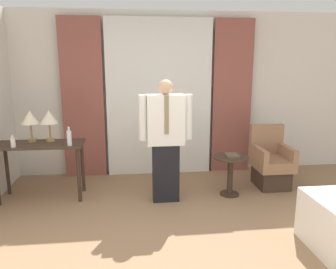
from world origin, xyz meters
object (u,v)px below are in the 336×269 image
table_lamp_right (49,118)px  side_table (230,169)px  table_lamp_left (30,119)px  bottle_by_lamp (69,138)px  person (166,138)px  bottle_near_edge (13,142)px  desk (40,153)px  book (232,155)px  armchair (271,164)px

table_lamp_right → side_table: (2.52, -0.31, -0.73)m
table_lamp_left → side_table: size_ratio=0.76×
table_lamp_right → side_table: table_lamp_right is taller
table_lamp_left → bottle_by_lamp: bearing=-26.5°
person → bottle_near_edge: bearing=177.1°
desk → table_lamp_right: 0.49m
table_lamp_right → book: bearing=-7.3°
table_lamp_left → armchair: table_lamp_left is taller
desk → bottle_by_lamp: bearing=-21.1°
table_lamp_left → person: person is taller
bottle_by_lamp → book: (2.22, -0.04, -0.30)m
bottle_near_edge → person: person is taller
book → bottle_near_edge: bearing=179.3°
table_lamp_left → bottle_by_lamp: 0.66m
table_lamp_left → person: 1.89m
table_lamp_left → armchair: 3.59m
person → book: 1.00m
desk → person: 1.75m
bottle_near_edge → book: bearing=-0.7°
bottle_by_lamp → table_lamp_right: bearing=137.8°
desk → side_table: 2.67m
bottle_by_lamp → side_table: 2.27m
desk → book: bearing=-4.6°
armchair → side_table: bearing=-158.3°
bottle_near_edge → book: (2.94, -0.04, -0.27)m
armchair → bottle_by_lamp: bearing=-175.0°
desk → person: person is taller
table_lamp_right → side_table: 2.64m
table_lamp_left → side_table: table_lamp_left is taller
book → table_lamp_right: bearing=172.7°
table_lamp_right → person: 1.65m
table_lamp_left → bottle_by_lamp: table_lamp_left is taller
person → armchair: bearing=12.4°
table_lamp_right → side_table: size_ratio=0.76×
person → side_table: person is taller
bottle_by_lamp → side_table: size_ratio=0.44×
table_lamp_right → book: 2.61m
bottle_near_edge → side_table: (2.93, -0.03, -0.47)m
desk → table_lamp_right: bearing=41.6°
table_lamp_left → bottle_by_lamp: (0.56, -0.28, -0.22)m
bottle_near_edge → bottle_by_lamp: bearing=0.7°
table_lamp_left → book: bearing=-6.6°
bottle_by_lamp → desk: bearing=158.9°
table_lamp_left → armchair: bearing=-0.4°
side_table → desk: bearing=175.6°
person → armchair: (1.67, 0.37, -0.55)m
armchair → side_table: armchair is taller
bottle_by_lamp → table_lamp_left: bearing=153.5°
armchair → table_lamp_left: bearing=179.6°
armchair → side_table: 0.79m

